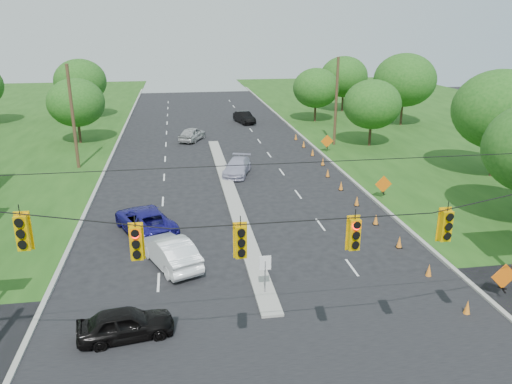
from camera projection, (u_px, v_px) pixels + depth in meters
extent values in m
plane|color=black|center=(294.00, 381.00, 17.91)|extent=(160.00, 160.00, 0.00)
cube|color=black|center=(294.00, 381.00, 17.91)|extent=(160.00, 14.00, 0.02)
cube|color=gray|center=(107.00, 167.00, 44.46)|extent=(0.25, 110.00, 0.16)
cube|color=gray|center=(326.00, 158.00, 47.46)|extent=(0.25, 110.00, 0.16)
cube|color=gray|center=(230.00, 194.00, 37.54)|extent=(1.00, 34.00, 0.18)
cylinder|color=gray|center=(265.00, 278.00, 23.23)|extent=(0.06, 0.06, 1.80)
cube|color=white|center=(265.00, 263.00, 22.97)|extent=(0.55, 0.04, 0.70)
cylinder|color=black|center=(307.00, 208.00, 14.72)|extent=(24.00, 0.04, 0.04)
cube|color=#FFBD00|center=(23.00, 233.00, 13.61)|extent=(0.34, 0.24, 1.00)
cube|color=#FFBD00|center=(136.00, 243.00, 14.23)|extent=(0.34, 0.24, 1.00)
cube|color=#FFBD00|center=(241.00, 242.00, 14.73)|extent=(0.34, 0.24, 1.00)
cube|color=#FFBD00|center=(354.00, 234.00, 15.25)|extent=(0.34, 0.24, 1.00)
cube|color=#FFBD00|center=(446.00, 226.00, 15.67)|extent=(0.34, 0.24, 1.00)
cylinder|color=#422D1C|center=(73.00, 118.00, 42.66)|extent=(0.28, 0.28, 9.00)
cylinder|color=#422D1C|center=(336.00, 102.00, 51.05)|extent=(0.28, 0.28, 9.00)
cone|color=orange|center=(467.00, 308.00, 21.86)|extent=(0.32, 0.32, 0.70)
cone|color=orange|center=(429.00, 270.00, 25.13)|extent=(0.32, 0.32, 0.70)
cone|color=orange|center=(399.00, 242.00, 28.41)|extent=(0.32, 0.32, 0.70)
cone|color=orange|center=(376.00, 219.00, 31.68)|extent=(0.32, 0.32, 0.70)
cone|color=orange|center=(357.00, 201.00, 34.95)|extent=(0.32, 0.32, 0.70)
cone|color=orange|center=(341.00, 186.00, 38.23)|extent=(0.32, 0.32, 0.70)
cone|color=orange|center=(328.00, 173.00, 41.50)|extent=(0.32, 0.32, 0.70)
cone|color=orange|center=(323.00, 162.00, 44.86)|extent=(0.32, 0.32, 0.70)
cone|color=orange|center=(313.00, 152.00, 48.13)|extent=(0.32, 0.32, 0.70)
cone|color=orange|center=(304.00, 144.00, 51.41)|extent=(0.32, 0.32, 0.70)
cone|color=orange|center=(296.00, 137.00, 54.68)|extent=(0.32, 0.32, 0.70)
cube|color=black|center=(502.00, 288.00, 23.07)|extent=(0.06, 0.58, 0.26)
cube|color=black|center=(502.00, 288.00, 23.07)|extent=(0.06, 0.58, 0.26)
cube|color=orange|center=(504.00, 276.00, 22.88)|extent=(1.27, 0.05, 1.27)
cube|color=black|center=(383.00, 192.00, 36.17)|extent=(0.06, 0.58, 0.26)
cube|color=black|center=(383.00, 192.00, 36.17)|extent=(0.06, 0.58, 0.26)
cube|color=orange|center=(383.00, 184.00, 35.97)|extent=(1.27, 0.05, 1.27)
cube|color=black|center=(327.00, 147.00, 49.26)|extent=(0.06, 0.58, 0.26)
cube|color=black|center=(327.00, 147.00, 49.26)|extent=(0.06, 0.58, 0.26)
cube|color=orange|center=(327.00, 141.00, 49.07)|extent=(1.27, 0.05, 1.27)
cylinder|color=black|center=(79.00, 132.00, 52.83)|extent=(0.28, 0.28, 2.52)
ellipsoid|color=#194C14|center=(76.00, 103.00, 51.84)|extent=(5.88, 5.88, 5.04)
cylinder|color=black|center=(83.00, 108.00, 66.50)|extent=(0.28, 0.28, 2.88)
ellipsoid|color=#194C14|center=(80.00, 81.00, 65.37)|extent=(6.72, 6.72, 5.76)
cylinder|color=black|center=(493.00, 158.00, 41.23)|extent=(0.28, 0.28, 3.24)
ellipsoid|color=#194C14|center=(501.00, 110.00, 39.96)|extent=(7.56, 7.56, 6.48)
cylinder|color=black|center=(370.00, 134.00, 51.67)|extent=(0.28, 0.28, 2.52)
ellipsoid|color=#194C14|center=(372.00, 104.00, 50.68)|extent=(5.88, 5.88, 5.04)
cylinder|color=black|center=(402.00, 112.00, 62.10)|extent=(0.28, 0.28, 3.24)
ellipsoid|color=#194C14|center=(405.00, 80.00, 60.83)|extent=(7.56, 7.56, 6.48)
cylinder|color=black|center=(342.00, 102.00, 71.85)|extent=(0.28, 0.28, 2.88)
ellipsoid|color=#194C14|center=(344.00, 77.00, 70.72)|extent=(6.72, 6.72, 5.76)
cylinder|color=black|center=(315.00, 112.00, 64.47)|extent=(0.28, 0.28, 2.52)
ellipsoid|color=#194C14|center=(316.00, 88.00, 63.48)|extent=(5.88, 5.88, 5.04)
imported|color=black|center=(126.00, 324.00, 20.15)|extent=(4.04, 2.12, 1.31)
imported|color=white|center=(170.00, 251.00, 26.20)|extent=(3.43, 5.09, 1.59)
imported|color=navy|center=(145.00, 220.00, 30.37)|extent=(4.46, 6.19, 1.56)
imported|color=#AEABC5|center=(237.00, 167.00, 42.04)|extent=(3.21, 5.00, 1.35)
imported|color=#A4A4A4|center=(192.00, 134.00, 54.18)|extent=(3.43, 4.71, 1.49)
imported|color=black|center=(244.00, 117.00, 63.82)|extent=(2.55, 4.65, 1.45)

